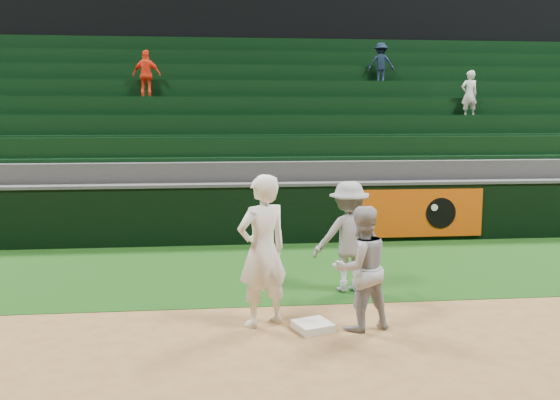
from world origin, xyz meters
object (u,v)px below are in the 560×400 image
object	(u,v)px
baserunner	(361,268)
base_coach	(349,237)
first_baseman	(262,251)
first_base	(313,326)

from	to	relation	value
baserunner	base_coach	xyz separation A→B (m)	(0.21, 1.64, 0.06)
base_coach	first_baseman	bearing A→B (deg)	37.59
baserunner	base_coach	bearing A→B (deg)	-113.62
base_coach	first_base	bearing A→B (deg)	57.00
first_base	first_baseman	distance (m)	1.12
first_baseman	baserunner	bearing A→B (deg)	140.05
first_base	baserunner	xyz separation A→B (m)	(0.59, -0.02, 0.73)
first_base	base_coach	distance (m)	1.98
baserunner	first_baseman	bearing A→B (deg)	-29.10
first_baseman	base_coach	xyz separation A→B (m)	(1.40, 1.37, -0.12)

